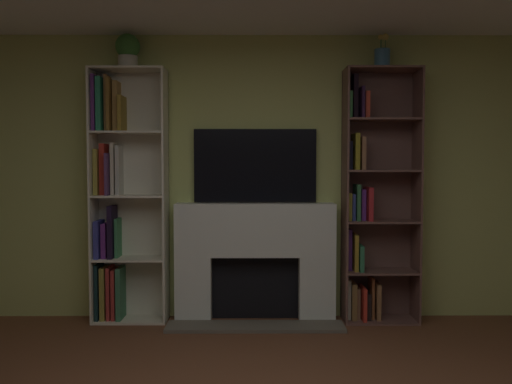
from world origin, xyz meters
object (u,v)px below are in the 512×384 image
Objects in this scene: bookshelf_right at (371,205)px; potted_plant at (128,50)px; tv at (255,166)px; vase_with_flowers at (382,57)px; bookshelf_left at (120,198)px; fireplace at (255,258)px.

potted_plant reaches higher than bookshelf_right.
tv is 1.53m from potted_plant.
vase_with_flowers reaches higher than tv.
potted_plant is at bearing -179.98° from vase_with_flowers.
tv is at bearing 173.96° from vase_with_flowers.
bookshelf_left is 7.51× the size of potted_plant.
bookshelf_right is 1.32m from vase_with_flowers.
bookshelf_left is at bearing 179.48° from fireplace.
bookshelf_right is at bearing -0.17° from bookshelf_left.
potted_plant is at bearing -179.11° from bookshelf_right.
fireplace is 2.13m from vase_with_flowers.
tv is 1.11m from bookshelf_right.
bookshelf_left is 7.39× the size of vase_with_flowers.
potted_plant is 2.26m from vase_with_flowers.
bookshelf_right is at bearing 0.24° from fireplace.
vase_with_flowers reaches higher than potted_plant.
potted_plant is at bearing -178.50° from fireplace.
potted_plant is (-2.17, -0.03, 1.37)m from bookshelf_right.
bookshelf_left is (-1.22, -0.08, -0.29)m from tv.
tv is 0.49× the size of bookshelf_right.
tv is 3.70× the size of potted_plant.
bookshelf_left is at bearing -176.28° from tv.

